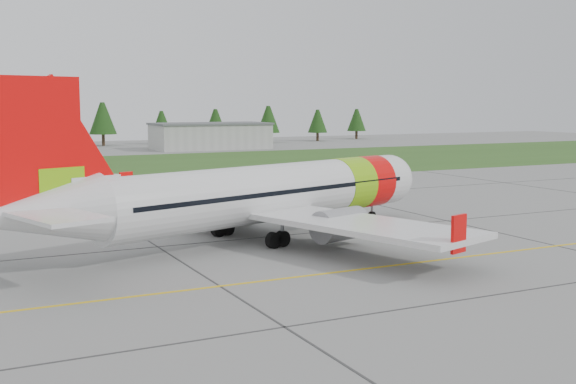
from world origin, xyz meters
TOP-DOWN VIEW (x-y plane):
  - ground at (0.00, 0.00)m, footprint 320.00×320.00m
  - aircraft at (-7.44, 19.44)m, footprint 36.48×34.53m
  - grass_strip at (0.00, 82.00)m, footprint 320.00×50.00m
  - taxi_guideline at (0.00, 8.00)m, footprint 120.00×0.25m
  - hangar_east at (25.00, 118.00)m, footprint 24.00×12.00m
  - treeline at (0.00, 138.00)m, footprint 160.00×8.00m

SIDE VIEW (x-z plane):
  - ground at x=0.00m, z-range 0.00..0.00m
  - taxi_guideline at x=0.00m, z-range 0.00..0.02m
  - grass_strip at x=0.00m, z-range 0.00..0.03m
  - hangar_east at x=25.00m, z-range 0.00..5.20m
  - aircraft at x=-7.44m, z-range -2.41..8.98m
  - treeline at x=0.00m, z-range 0.00..10.00m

